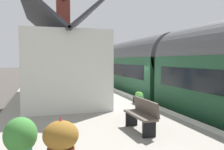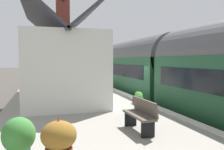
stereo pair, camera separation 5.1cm
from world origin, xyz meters
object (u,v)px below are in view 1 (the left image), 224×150
Objects in this scene: planter_corner_building at (140,103)px; planter_edge_far at (61,142)px; planter_bench_left at (20,138)px; planter_under_sign at (139,98)px; station_building at (61,65)px; bench_by_lamp at (142,114)px; bench_mid_platform at (72,78)px; bench_platform_end at (68,75)px; planter_bench_right at (44,82)px; lamp_post_platform at (88,54)px; planter_edge_near at (45,77)px.

planter_edge_far is (-3.89, 3.19, 0.15)m from planter_corner_building.
planter_edge_far is 1.11× the size of planter_bench_left.
planter_corner_building reaches higher than planter_under_sign.
station_building reaches higher than bench_by_lamp.
bench_mid_platform is (13.29, 0.29, 0.00)m from bench_by_lamp.
bench_platform_end is (17.38, 0.21, 0.00)m from bench_by_lamp.
bench_mid_platform is at bearing 10.89° from planter_under_sign.
lamp_post_platform is (4.92, -4.05, 2.09)m from planter_bench_right.
lamp_post_platform is at bearing -0.14° from planter_under_sign.
planter_edge_far is at bearing 140.71° from planter_corner_building.
planter_edge_near is (3.69, 2.01, -0.07)m from bench_mid_platform.
bench_platform_end is (10.99, -1.46, -1.21)m from station_building.
bench_platform_end is 1.47× the size of planter_edge_far.
station_building reaches higher than bench_platform_end.
bench_mid_platform is 0.40× the size of lamp_post_platform.
bench_by_lamp reaches higher than planter_edge_near.
planter_edge_far is at bearing 144.93° from planter_under_sign.
planter_under_sign is 0.85× the size of planter_bench_left.
bench_platform_end is 4.09m from bench_mid_platform.
station_building is 10.24m from lamp_post_platform.
planter_edge_near is 1.00× the size of planter_bench_right.
planter_bench_left is (-7.55, 1.36, -1.23)m from station_building.
bench_by_lamp is 1.79× the size of planter_edge_near.
planter_edge_far is (-1.67, 2.31, 0.01)m from bench_by_lamp.
lamp_post_platform reaches higher than planter_bench_right.
bench_mid_platform is 11.13m from planter_corner_building.
planter_under_sign is at bearing -151.37° from planter_bench_right.
station_building is 7.77m from planter_bench_left.
bench_mid_platform is at bearing 146.34° from lamp_post_platform.
bench_by_lamp is 3.24m from planter_bench_left.
bench_by_lamp is 11.43m from planter_bench_right.
lamp_post_platform reaches higher than planter_edge_far.
bench_mid_platform is at bearing -10.74° from planter_bench_left.
bench_platform_end reaches higher than planter_bench_right.
planter_bench_left is (-4.96, 4.56, 0.20)m from planter_under_sign.
bench_platform_end is at bearing -79.27° from planter_edge_near.
planter_bench_left is (0.51, 0.73, -0.03)m from planter_edge_far.
bench_platform_end is 2.12× the size of planter_corner_building.
bench_by_lamp and bench_mid_platform have the same top height.
station_building is 10.69m from planter_edge_near.
lamp_post_platform is (13.85, -0.68, 2.17)m from planter_corner_building.
planter_bench_left is (-14.45, 2.74, -0.02)m from bench_mid_platform.
bench_platform_end is 1.79× the size of planter_edge_near.
planter_bench_right is (7.36, 4.02, 0.16)m from planter_under_sign.
planter_edge_near is 18.65m from planter_edge_far.
bench_platform_end is 6.62m from planter_bench_right.
planter_bench_right is at bearing 159.92° from bench_platform_end.
bench_by_lamp is 17.14m from planter_edge_near.
station_building is at bearing 168.68° from bench_mid_platform.
planter_corner_building is 0.19× the size of lamp_post_platform.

